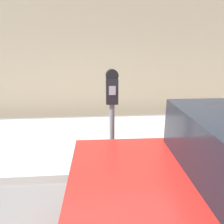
% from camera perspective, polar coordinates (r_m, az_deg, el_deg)
% --- Properties ---
extents(ground_plane, '(60.00, 60.00, 0.00)m').
position_cam_1_polar(ground_plane, '(3.04, -1.48, -26.10)').
color(ground_plane, slate).
extents(sidewalk, '(24.00, 2.80, 0.14)m').
position_cam_1_polar(sidewalk, '(4.85, -2.96, -7.40)').
color(sidewalk, '#BCB7AD').
rests_on(sidewalk, ground_plane).
extents(building_facade, '(24.00, 0.30, 5.43)m').
position_cam_1_polar(building_facade, '(6.53, -3.96, 22.66)').
color(building_facade, tan).
rests_on(building_facade, ground_plane).
extents(parking_meter, '(0.18, 0.13, 1.61)m').
position_cam_1_polar(parking_meter, '(3.30, 0.00, 1.37)').
color(parking_meter, slate).
rests_on(parking_meter, sidewalk).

